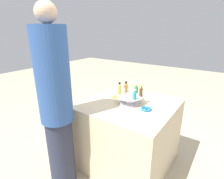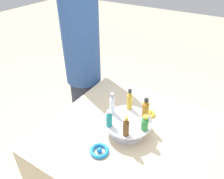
# 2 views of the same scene
# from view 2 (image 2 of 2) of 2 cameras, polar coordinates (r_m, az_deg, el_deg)

# --- Properties ---
(party_table) EXTENTS (0.92, 0.92, 0.76)m
(party_table) POSITION_cam_2_polar(r_m,az_deg,el_deg) (1.62, 3.38, -20.49)
(party_table) COLOR beige
(party_table) RESTS_ON ground_plane
(display_stand) EXTENTS (0.28, 0.28, 0.09)m
(display_stand) POSITION_cam_2_polar(r_m,az_deg,el_deg) (1.30, 4.01, -9.26)
(display_stand) COLOR silver
(display_stand) RESTS_ON party_table
(bottle_amber) EXTENTS (0.04, 0.04, 0.12)m
(bottle_amber) POSITION_cam_2_polar(r_m,az_deg,el_deg) (1.28, 8.77, -4.87)
(bottle_amber) COLOR #AD6B19
(bottle_amber) RESTS_ON display_stand
(bottle_gold) EXTENTS (0.03, 0.03, 0.14)m
(bottle_gold) POSITION_cam_2_polar(r_m,az_deg,el_deg) (1.32, 4.61, -2.76)
(bottle_gold) COLOR gold
(bottle_gold) RESTS_ON display_stand
(bottle_clear) EXTENTS (0.03, 0.03, 0.14)m
(bottle_clear) POSITION_cam_2_polar(r_m,az_deg,el_deg) (1.28, 0.05, -3.84)
(bottle_clear) COLOR silver
(bottle_clear) RESTS_ON display_stand
(bottle_teal) EXTENTS (0.04, 0.04, 0.11)m
(bottle_teal) POSITION_cam_2_polar(r_m,az_deg,el_deg) (1.21, -0.74, -7.67)
(bottle_teal) COLOR teal
(bottle_teal) RESTS_ON display_stand
(bottle_brown) EXTENTS (0.04, 0.04, 0.12)m
(bottle_brown) POSITION_cam_2_polar(r_m,az_deg,el_deg) (1.15, 3.68, -9.68)
(bottle_brown) COLOR brown
(bottle_brown) RESTS_ON display_stand
(bottle_green) EXTENTS (0.04, 0.04, 0.09)m
(bottle_green) POSITION_cam_2_polar(r_m,az_deg,el_deg) (1.20, 8.60, -8.70)
(bottle_green) COLOR #288438
(bottle_green) RESTS_ON display_stand
(ribbon_bow_blue) EXTENTS (0.11, 0.11, 0.03)m
(ribbon_bow_blue) POSITION_cam_2_polar(r_m,az_deg,el_deg) (1.22, -3.30, -15.67)
(ribbon_bow_blue) COLOR blue
(ribbon_bow_blue) RESTS_ON party_table
(ribbon_bow_gold) EXTENTS (0.08, 0.08, 0.02)m
(ribbon_bow_gold) POSITION_cam_2_polar(r_m,az_deg,el_deg) (1.46, 9.78, -6.27)
(ribbon_bow_gold) COLOR gold
(ribbon_bow_gold) RESTS_ON party_table
(person_figure) EXTENTS (0.29, 0.29, 1.71)m
(person_figure) POSITION_cam_2_polar(r_m,az_deg,el_deg) (1.83, -7.63, 6.63)
(person_figure) COLOR #282D42
(person_figure) RESTS_ON ground_plane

